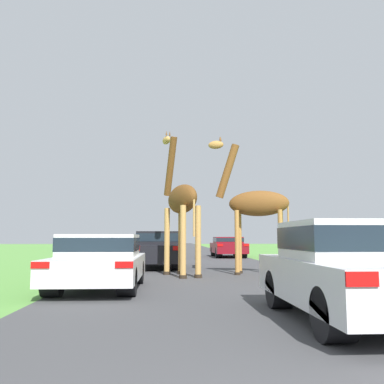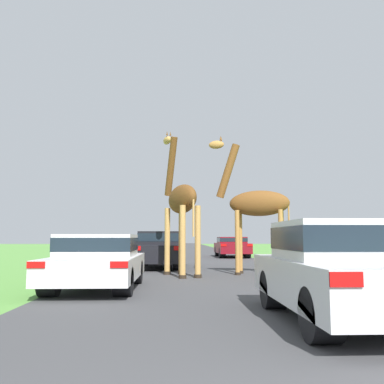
{
  "view_description": "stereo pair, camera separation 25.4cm",
  "coord_description": "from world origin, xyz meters",
  "px_view_note": "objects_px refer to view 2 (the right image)",
  "views": [
    {
      "loc": [
        -1.2,
        -1.46,
        1.26
      ],
      "look_at": [
        -0.42,
        12.07,
        2.79
      ],
      "focal_mm": 38.0,
      "sensor_mm": 36.0,
      "label": 1
    },
    {
      "loc": [
        -0.95,
        -1.47,
        1.26
      ],
      "look_at": [
        -0.42,
        12.07,
        2.79
      ],
      "focal_mm": 38.0,
      "sensor_mm": 36.0,
      "label": 2
    }
  ],
  "objects_px": {
    "car_queue_right": "(98,260)",
    "car_queue_left": "(232,246)",
    "giraffe_near_road": "(181,204)",
    "giraffe_companion": "(256,204)",
    "car_lead_maroon": "(342,268)",
    "car_far_ahead": "(160,248)"
  },
  "relations": [
    {
      "from": "car_lead_maroon",
      "to": "giraffe_companion",
      "type": "bearing_deg",
      "value": 88.26
    },
    {
      "from": "car_queue_left",
      "to": "giraffe_near_road",
      "type": "bearing_deg",
      "value": -105.08
    },
    {
      "from": "car_lead_maroon",
      "to": "car_queue_right",
      "type": "bearing_deg",
      "value": 137.76
    },
    {
      "from": "giraffe_near_road",
      "to": "car_queue_right",
      "type": "xyz_separation_m",
      "value": [
        -2.08,
        -3.44,
        -1.68
      ]
    },
    {
      "from": "car_queue_right",
      "to": "car_queue_left",
      "type": "bearing_deg",
      "value": 71.23
    },
    {
      "from": "giraffe_near_road",
      "to": "car_queue_left",
      "type": "bearing_deg",
      "value": 54.46
    },
    {
      "from": "giraffe_companion",
      "to": "car_queue_right",
      "type": "height_order",
      "value": "giraffe_companion"
    },
    {
      "from": "giraffe_companion",
      "to": "car_queue_left",
      "type": "distance_m",
      "value": 12.72
    },
    {
      "from": "car_lead_maroon",
      "to": "car_queue_right",
      "type": "relative_size",
      "value": 0.98
    },
    {
      "from": "car_lead_maroon",
      "to": "car_queue_left",
      "type": "xyz_separation_m",
      "value": [
        1.1,
        20.41,
        -0.09
      ]
    },
    {
      "from": "giraffe_near_road",
      "to": "car_far_ahead",
      "type": "relative_size",
      "value": 1.14
    },
    {
      "from": "giraffe_companion",
      "to": "car_queue_left",
      "type": "bearing_deg",
      "value": 13.65
    },
    {
      "from": "giraffe_near_road",
      "to": "car_queue_left",
      "type": "xyz_separation_m",
      "value": [
        3.48,
        12.92,
        -1.69
      ]
    },
    {
      "from": "car_queue_right",
      "to": "car_far_ahead",
      "type": "bearing_deg",
      "value": 80.3
    },
    {
      "from": "car_queue_right",
      "to": "giraffe_companion",
      "type": "bearing_deg",
      "value": 38.91
    },
    {
      "from": "car_queue_left",
      "to": "car_queue_right",
      "type": "bearing_deg",
      "value": -108.77
    },
    {
      "from": "giraffe_near_road",
      "to": "car_queue_left",
      "type": "distance_m",
      "value": 13.49
    },
    {
      "from": "giraffe_near_road",
      "to": "giraffe_companion",
      "type": "bearing_deg",
      "value": -12.94
    },
    {
      "from": "giraffe_near_road",
      "to": "car_queue_right",
      "type": "distance_m",
      "value": 4.36
    },
    {
      "from": "giraffe_near_road",
      "to": "car_lead_maroon",
      "type": "xyz_separation_m",
      "value": [
        2.38,
        -7.49,
        -1.6
      ]
    },
    {
      "from": "car_queue_left",
      "to": "car_far_ahead",
      "type": "bearing_deg",
      "value": -115.33
    },
    {
      "from": "car_queue_right",
      "to": "car_far_ahead",
      "type": "xyz_separation_m",
      "value": [
        1.23,
        7.22,
        0.09
      ]
    }
  ]
}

